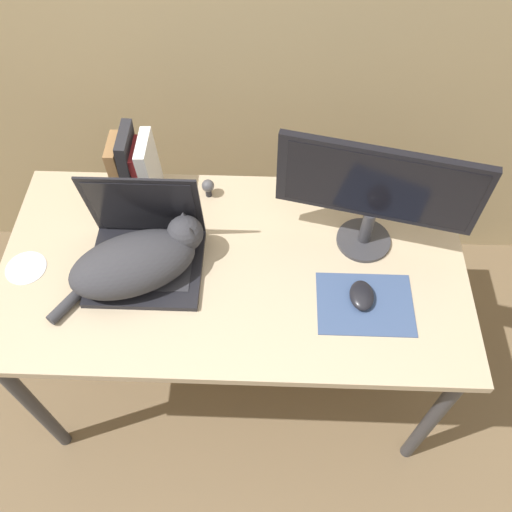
% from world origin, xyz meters
% --- Properties ---
extents(ground_plane, '(12.00, 12.00, 0.00)m').
position_xyz_m(ground_plane, '(0.00, 0.00, 0.00)').
color(ground_plane, brown).
extents(desk, '(1.38, 0.72, 0.75)m').
position_xyz_m(desk, '(0.00, 0.36, 0.67)').
color(desk, tan).
rests_on(desk, ground_plane).
extents(laptop, '(0.33, 0.28, 0.29)m').
position_xyz_m(laptop, '(-0.25, 0.37, 0.80)').
color(laptop, black).
rests_on(laptop, desk).
extents(cat, '(0.43, 0.33, 0.16)m').
position_xyz_m(cat, '(-0.26, 0.31, 0.82)').
color(cat, '#333338').
rests_on(cat, desk).
extents(external_monitor, '(0.55, 0.16, 0.38)m').
position_xyz_m(external_monitor, '(0.39, 0.46, 0.97)').
color(external_monitor, '#333338').
rests_on(external_monitor, desk).
extents(mousepad, '(0.27, 0.20, 0.00)m').
position_xyz_m(mousepad, '(0.38, 0.24, 0.75)').
color(mousepad, '#384C75').
rests_on(mousepad, desk).
extents(computer_mouse, '(0.07, 0.10, 0.03)m').
position_xyz_m(computer_mouse, '(0.37, 0.26, 0.77)').
color(computer_mouse, black).
rests_on(computer_mouse, mousepad).
extents(book_row, '(0.13, 0.14, 0.25)m').
position_xyz_m(book_row, '(-0.32, 0.64, 0.86)').
color(book_row, olive).
rests_on(book_row, desk).
extents(webcam, '(0.04, 0.04, 0.07)m').
position_xyz_m(webcam, '(-0.09, 0.63, 0.79)').
color(webcam, '#232328').
rests_on(webcam, desk).
extents(cd_disc, '(0.12, 0.12, 0.00)m').
position_xyz_m(cd_disc, '(-0.61, 0.33, 0.75)').
color(cd_disc, silver).
rests_on(cd_disc, desk).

